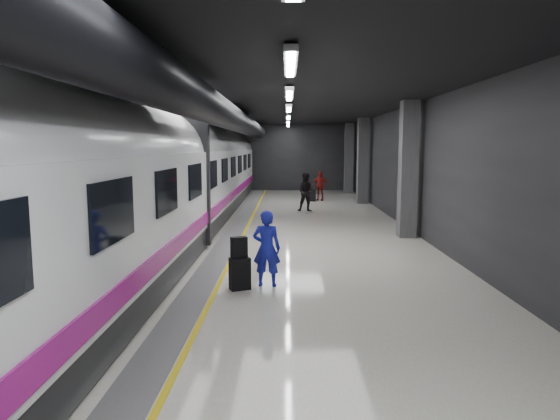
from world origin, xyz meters
TOP-DOWN VIEW (x-y plane):
  - ground at (0.00, 0.00)m, footprint 40.00×40.00m
  - platform_hall at (-0.29, 0.96)m, footprint 10.02×40.02m
  - train at (-3.25, -0.00)m, footprint 3.05×38.00m
  - traveler_main at (0.11, -4.02)m, footprint 0.65×0.47m
  - suitcase_main at (-0.45, -4.31)m, footprint 0.49×0.40m
  - shoulder_bag at (-0.46, -4.29)m, footprint 0.37×0.30m
  - traveler_far_a at (1.46, 8.55)m, footprint 0.90×0.72m
  - traveler_far_b at (2.39, 13.36)m, footprint 1.04×0.65m
  - suitcase_far at (1.95, 12.88)m, footprint 0.39×0.28m

SIDE VIEW (x-z plane):
  - ground at x=0.00m, z-range 0.00..0.00m
  - suitcase_far at x=1.95m, z-range 0.00..0.54m
  - suitcase_main at x=-0.45m, z-range 0.00..0.68m
  - traveler_far_b at x=2.39m, z-range 0.00..1.65m
  - traveler_main at x=0.11m, z-range 0.00..1.66m
  - traveler_far_a at x=1.46m, z-range 0.00..1.80m
  - shoulder_bag at x=-0.46m, z-range 0.68..1.13m
  - train at x=-3.25m, z-range 0.04..4.09m
  - platform_hall at x=-0.29m, z-range 1.28..5.79m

